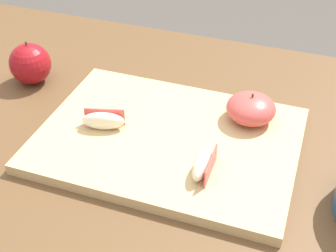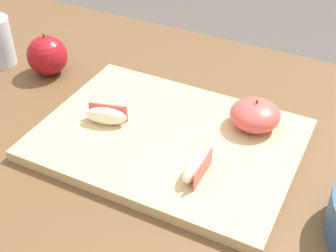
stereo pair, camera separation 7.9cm
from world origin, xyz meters
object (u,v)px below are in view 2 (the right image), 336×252
apple_wedge_near_knife (196,166)px  whole_apple_red_delicious (47,56)px  apple_wedge_left (106,116)px  apple_half_skin_up (255,115)px  cutting_board (168,140)px

apple_wedge_near_knife → whole_apple_red_delicious: (-0.41, 0.16, 0.01)m
apple_wedge_left → whole_apple_red_delicious: size_ratio=0.84×
apple_half_skin_up → apple_wedge_near_knife: size_ratio=1.17×
cutting_board → whole_apple_red_delicious: size_ratio=4.76×
cutting_board → apple_wedge_left: 0.12m
cutting_board → apple_half_skin_up: apple_half_skin_up is taller
cutting_board → whole_apple_red_delicious: (-0.33, 0.10, 0.03)m
apple_wedge_left → whole_apple_red_delicious: (-0.22, 0.12, 0.01)m
apple_half_skin_up → apple_wedge_near_knife: 0.16m
apple_half_skin_up → whole_apple_red_delicious: bearing=179.2°
cutting_board → apple_wedge_left: bearing=-170.8°
cutting_board → apple_half_skin_up: size_ratio=5.03×
apple_wedge_near_knife → apple_wedge_left: bearing=165.8°
apple_wedge_near_knife → apple_wedge_left: same height
apple_wedge_left → apple_half_skin_up: bearing=25.0°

